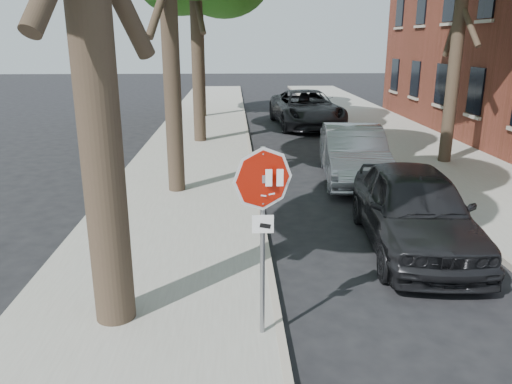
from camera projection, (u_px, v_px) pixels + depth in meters
ground at (312, 338)px, 6.95m from camera, size 120.00×120.00×0.00m
sidewalk_left at (194, 152)px, 18.29m from camera, size 4.00×55.00×0.12m
sidewalk_right at (422, 150)px, 18.67m from camera, size 4.00×55.00×0.12m
curb_left at (250, 152)px, 18.38m from camera, size 0.12×55.00×0.13m
curb_right at (368, 151)px, 18.58m from camera, size 0.12×55.00×0.13m
stop_sign at (263, 207)px, 6.33m from camera, size 0.76×0.34×2.61m
car_a at (414, 208)px, 9.80m from camera, size 2.32×4.93×1.63m
car_b at (353, 154)px, 14.68m from camera, size 2.16×4.95×1.58m
car_d at (306, 109)px, 23.96m from camera, size 3.25×6.37×1.72m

